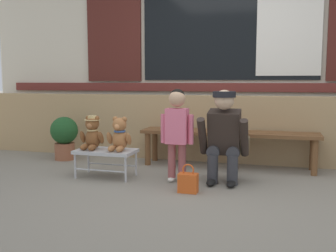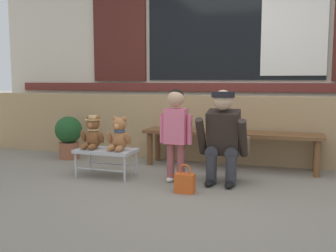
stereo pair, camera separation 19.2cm
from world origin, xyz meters
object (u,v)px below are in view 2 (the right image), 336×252
Objects in this scene: wooden_bench_long at (230,137)px; teddy_bear_plain at (119,135)px; handbag_on_ground at (185,183)px; teddy_bear_with_hat at (93,133)px; adult_crouching at (224,136)px; child_standing at (176,125)px; potted_plant at (69,135)px; small_display_bench at (106,152)px.

teddy_bear_plain is at bearing -141.38° from wooden_bench_long.
handbag_on_ground is (0.83, -0.33, -0.37)m from teddy_bear_plain.
adult_crouching reaches higher than teddy_bear_with_hat.
child_standing is at bearing 2.00° from teddy_bear_plain.
potted_plant is at bearing 158.38° from child_standing.
potted_plant reaches higher than handbag_on_ground.
potted_plant is at bearing 147.18° from teddy_bear_plain.
child_standing reaches higher than small_display_bench.
small_display_bench is 1.12× the size of potted_plant.
teddy_bear_plain is (0.32, -0.00, -0.01)m from teddy_bear_with_hat.
child_standing reaches higher than teddy_bear_with_hat.
small_display_bench is 0.67× the size of adult_crouching.
adult_crouching is 0.66m from handbag_on_ground.
teddy_bear_plain is 1.31m from potted_plant.
small_display_bench is 2.35× the size of handbag_on_ground.
adult_crouching is at bearing 5.61° from teddy_bear_with_hat.
small_display_bench is at bearing 161.89° from handbag_on_ground.
potted_plant is (-2.14, -0.13, -0.05)m from wooden_bench_long.
teddy_bear_plain reaches higher than handbag_on_ground.
teddy_bear_with_hat is at bearing 179.23° from small_display_bench.
wooden_bench_long is 3.28× the size of small_display_bench.
teddy_bear_with_hat is 0.96m from child_standing.
adult_crouching is 1.67× the size of potted_plant.
adult_crouching is (1.42, 0.14, 0.01)m from teddy_bear_with_hat.
child_standing is 3.52× the size of handbag_on_ground.
teddy_bear_with_hat is 0.64× the size of potted_plant.
small_display_bench is at bearing -0.77° from teddy_bear_with_hat.
wooden_bench_long is 0.94m from child_standing.
handbag_on_ground is at bearing -120.47° from adult_crouching.
wooden_bench_long is at bearing 62.90° from child_standing.
handbag_on_ground is at bearing -18.11° from small_display_bench.
teddy_bear_plain is at bearing 158.60° from handbag_on_ground.
adult_crouching reaches higher than small_display_bench.
child_standing is (-0.42, -0.81, 0.22)m from wooden_bench_long.
handbag_on_ground is at bearing -28.17° from potted_plant.
teddy_bear_with_hat is 0.32m from teddy_bear_plain.
small_display_bench is at bearing -145.23° from wooden_bench_long.
adult_crouching is at bearing 7.26° from teddy_bear_plain.
adult_crouching is (0.48, 0.12, -0.11)m from child_standing.
wooden_bench_long reaches higher than handbag_on_ground.
child_standing is (0.63, 0.02, 0.13)m from teddy_bear_plain.
small_display_bench is 1.17m from potted_plant.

